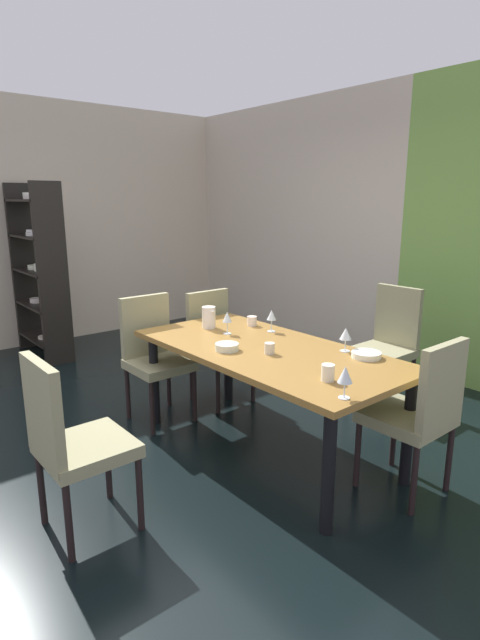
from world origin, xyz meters
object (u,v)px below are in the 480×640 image
Objects in this scene: cup_right at (270,348)px; chair_head_far at (388,340)px; chair_head_near at (70,438)px; chair_left_near at (154,352)px; wine_glass_near_window at (227,318)px; cup_front at (328,373)px; serving_bowl_rear at (227,347)px; pitcher_east at (209,317)px; chair_left_far at (216,340)px; cup_west at (252,321)px; serving_bowl_south at (366,355)px; wine_glass_center at (345,375)px; display_shelf at (38,270)px; chair_right_far at (420,410)px; wine_glass_corner at (346,334)px; wine_glass_near_shelf at (272,316)px; dining_table at (266,359)px.

chair_head_far is at bearing 93.09° from cup_right.
chair_left_near reaches higher than chair_head_near.
wine_glass_near_window reaches higher than cup_front.
serving_bowl_rear is (-0.16, 1.14, 0.22)m from chair_head_near.
chair_left_near is at bearing -131.64° from pitcher_east.
chair_left_far is 1.96m from chair_head_near.
chair_left_near is at bearing 59.23° from chair_head_far.
serving_bowl_rear is 2.06× the size of cup_west.
serving_bowl_south is 0.61m from cup_right.
cup_west is at bearing 157.65° from cup_front.
wine_glass_center is 0.81m from cup_right.
cup_right is at bearing 34.38° from serving_bowl_rear.
display_shelf is at bearing 28.86° from chair_head_far.
wine_glass_center is (1.34, -0.31, -0.00)m from wine_glass_near_window.
display_shelf reaches higher than serving_bowl_rear.
display_shelf is (-3.25, -1.79, 0.41)m from chair_head_far.
wine_glass_corner is (-0.58, 0.03, 0.32)m from chair_right_far.
pitcher_east is (-1.64, -0.29, 0.29)m from chair_right_far.
chair_head_near is at bearing 43.25° from chair_left_near.
chair_right_far reaches higher than wine_glass_near_shelf.
chair_head_far is at bearing 90.05° from chair_head_near.
chair_left_far is 0.97× the size of chair_left_near.
display_shelf is (-4.18, -0.72, 0.43)m from chair_right_far.
wine_glass_near_shelf is (0.68, 0.62, 0.32)m from chair_left_near.
display_shelf is (-2.25, -0.11, 0.42)m from chair_left_near.
wine_glass_near_shelf is at bearing 100.85° from chair_head_near.
serving_bowl_rear is (0.84, -0.54, 0.23)m from chair_left_far.
cup_right is (-0.28, -0.42, -0.08)m from wine_glass_corner.
wine_glass_near_shelf is at bearing -177.89° from wine_glass_corner.
cup_west is (-0.23, 0.01, -0.08)m from wine_glass_near_shelf.
chair_head_far is at bearing 41.10° from chair_right_far.
chair_head_far is 6.02× the size of wine_glass_near_shelf.
chair_left_near is 1.13m from cup_right.
chair_right_far is 0.69m from wine_glass_center.
chair_head_near reaches higher than wine_glass_near_shelf.
chair_right_far is at bearing -0.43° from wine_glass_near_shelf.
pitcher_east is (-0.71, -1.35, 0.28)m from chair_head_far.
chair_head_far is at bearing 62.32° from pitcher_east.
serving_bowl_rear is (-0.16, -1.61, 0.21)m from chair_head_far.
chair_head_far reaches higher than chair_left_near.
cup_west is (-0.52, 0.32, 0.12)m from dining_table.
wine_glass_corner is at bearing 108.88° from chair_head_far.
wine_glass_near_window is at bearing 122.21° from chair_left_near.
wine_glass_near_window is (-0.45, 0.02, 0.20)m from dining_table.
chair_right_far is at bearing 58.42° from cup_front.
pitcher_east is at bearing 45.22° from chair_left_far.
dining_table is at bearing -31.93° from cup_west.
chair_right_far is 10.23× the size of cup_front.
serving_bowl_rear is 0.93× the size of pitcher_east.
wine_glass_near_window is at bearing 70.40° from chair_head_far.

